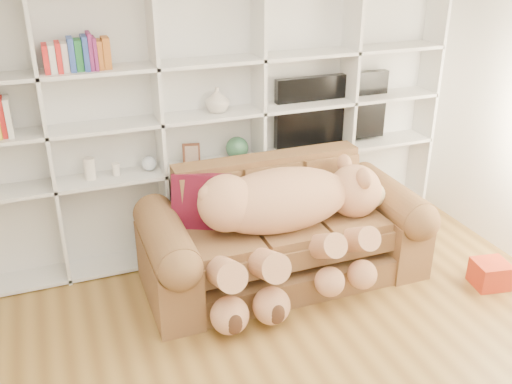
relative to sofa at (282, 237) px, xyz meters
name	(u,v)px	position (x,y,z in m)	size (l,w,h in m)	color
wall_back	(203,103)	(-0.41, 0.85, 0.98)	(5.00, 0.02, 2.70)	white
bookshelf	(181,115)	(-0.65, 0.71, 0.94)	(4.43, 0.35, 2.40)	silver
sofa	(282,237)	(0.00, 0.00, 0.00)	(2.33, 1.00, 0.98)	brown
teddy_bear	(286,216)	(-0.06, -0.20, 0.31)	(1.73, 0.95, 1.00)	tan
throw_pillow	(202,203)	(-0.64, 0.16, 0.36)	(0.47, 0.15, 0.47)	maroon
gift_box	(490,274)	(1.57, -0.77, -0.26)	(0.28, 0.26, 0.22)	#B73118
tv	(332,111)	(0.78, 0.70, 0.83)	(1.13, 0.18, 0.67)	black
picture_frame	(191,154)	(-0.59, 0.65, 0.60)	(0.15, 0.03, 0.19)	brown
green_vase	(237,148)	(-0.17, 0.65, 0.60)	(0.20, 0.20, 0.20)	#326142
figurine_tall	(90,169)	(-1.44, 0.65, 0.59)	(0.09, 0.09, 0.18)	silver
figurine_short	(116,169)	(-1.23, 0.65, 0.55)	(0.06, 0.06, 0.11)	silver
snow_globe	(149,163)	(-0.96, 0.65, 0.56)	(0.13, 0.13, 0.13)	silver
shelf_vase	(217,100)	(-0.34, 0.65, 1.05)	(0.20, 0.20, 0.21)	beige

